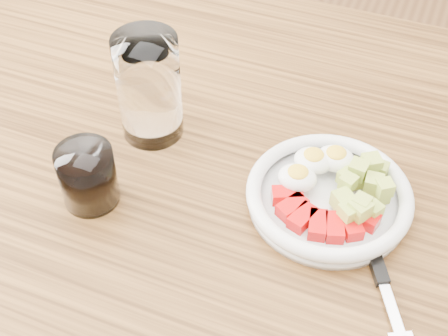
# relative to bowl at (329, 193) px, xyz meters

# --- Properties ---
(dining_table) EXTENTS (1.50, 0.90, 0.77)m
(dining_table) POSITION_rel_bowl_xyz_m (-0.11, -0.03, -0.12)
(dining_table) COLOR brown
(dining_table) RESTS_ON ground
(bowl) EXTENTS (0.19, 0.19, 0.05)m
(bowl) POSITION_rel_bowl_xyz_m (0.00, 0.00, 0.00)
(bowl) COLOR white
(bowl) RESTS_ON dining_table
(fork) EXTENTS (0.12, 0.20, 0.01)m
(fork) POSITION_rel_bowl_xyz_m (0.07, -0.07, -0.01)
(fork) COLOR black
(fork) RESTS_ON dining_table
(water_glass) EXTENTS (0.08, 0.08, 0.14)m
(water_glass) POSITION_rel_bowl_xyz_m (-0.25, 0.04, 0.05)
(water_glass) COLOR white
(water_glass) RESTS_ON dining_table
(coffee_glass) EXTENTS (0.07, 0.07, 0.08)m
(coffee_glass) POSITION_rel_bowl_xyz_m (-0.26, -0.10, 0.02)
(coffee_glass) COLOR white
(coffee_glass) RESTS_ON dining_table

